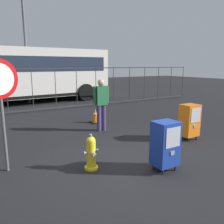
{
  "coord_description": "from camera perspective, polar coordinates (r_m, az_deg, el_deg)",
  "views": [
    {
      "loc": [
        -2.71,
        -3.85,
        2.11
      ],
      "look_at": [
        0.3,
        1.2,
        0.9
      ],
      "focal_mm": 36.87,
      "sensor_mm": 36.0,
      "label": 1
    }
  ],
  "objects": [
    {
      "name": "ground_plane",
      "position": [
        5.17,
        4.05,
        -12.53
      ],
      "size": [
        60.0,
        60.0,
        0.0
      ],
      "primitive_type": "plane",
      "color": "black"
    },
    {
      "name": "street_light_far_left",
      "position": [
        13.81,
        -20.99,
        19.92
      ],
      "size": [
        0.32,
        0.32,
        7.41
      ],
      "color": "#4C4F54",
      "rests_on": "ground_plane"
    },
    {
      "name": "stop_sign",
      "position": [
        4.85,
        -25.97,
        4.4
      ],
      "size": [
        0.71,
        0.31,
        2.23
      ],
      "color": "#4C4F54",
      "rests_on": "ground_plane"
    },
    {
      "name": "pedestrian",
      "position": [
        7.34,
        -2.7,
        2.5
      ],
      "size": [
        0.55,
        0.22,
        1.67
      ],
      "color": "#382D51",
      "rests_on": "ground_plane"
    },
    {
      "name": "newspaper_box_secondary",
      "position": [
        6.88,
        18.65,
        -1.94
      ],
      "size": [
        0.48,
        0.42,
        1.02
      ],
      "color": "black",
      "rests_on": "ground_plane"
    },
    {
      "name": "bus_near",
      "position": [
        13.76,
        -23.06,
        9.06
      ],
      "size": [
        10.6,
        3.16,
        3.0
      ],
      "rotation": [
        0.0,
        0.0,
        0.05
      ],
      "color": "beige",
      "rests_on": "ground_plane"
    },
    {
      "name": "fire_hydrant",
      "position": [
        4.78,
        -5.2,
        -10.05
      ],
      "size": [
        0.33,
        0.32,
        0.75
      ],
      "color": "yellow",
      "rests_on": "ground_plane"
    },
    {
      "name": "newspaper_box_primary",
      "position": [
        4.76,
        13.07,
        -7.6
      ],
      "size": [
        0.48,
        0.42,
        1.02
      ],
      "color": "black",
      "rests_on": "ground_plane"
    },
    {
      "name": "fence_barrier",
      "position": [
        11.02,
        -16.45,
        5.47
      ],
      "size": [
        18.03,
        0.04,
        2.0
      ],
      "color": "#2D2D33",
      "rests_on": "ground_plane"
    },
    {
      "name": "traffic_cone",
      "position": [
        8.52,
        -4.16,
        -0.95
      ],
      "size": [
        0.36,
        0.36,
        0.53
      ],
      "color": "black",
      "rests_on": "ground_plane"
    }
  ]
}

